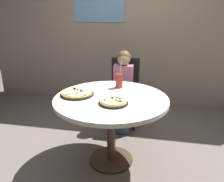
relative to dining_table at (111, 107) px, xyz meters
name	(u,v)px	position (x,y,z in m)	size (l,w,h in m)	color
ground_plane	(111,160)	(0.00, 0.00, -0.65)	(8.00, 8.00, 0.00)	slate
wall_with_window	(132,19)	(0.00, 1.82, 0.81)	(5.20, 0.14, 2.90)	tan
dining_table	(111,107)	(0.00, 0.00, 0.00)	(1.16, 1.16, 0.75)	silver
chair_wooden	(124,88)	(0.00, 0.96, -0.12)	(0.41, 0.41, 0.95)	black
diner_child	(122,95)	(0.00, 0.78, -0.16)	(0.26, 0.42, 1.08)	#3F4766
pizza_veggie	(113,102)	(0.05, -0.16, 0.12)	(0.28, 0.28, 0.05)	black
pizza_cheese	(77,93)	(-0.36, 0.00, 0.12)	(0.35, 0.35, 0.05)	black
soda_cup	(119,81)	(0.03, 0.32, 0.19)	(0.08, 0.08, 0.31)	#B73333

